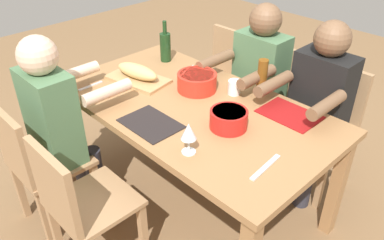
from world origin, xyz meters
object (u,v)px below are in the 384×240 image
at_px(wine_bottle, 165,46).
at_px(beer_bottle, 262,77).
at_px(chair_far_right, 325,121).
at_px(cup_far_center, 234,87).
at_px(chair_near_left, 37,162).
at_px(serving_bowl_fruit, 229,118).
at_px(diner_near_left, 59,118).
at_px(bread_loaf, 137,71).
at_px(cutting_board, 138,79).
at_px(serving_bowl_salad, 197,81).
at_px(chair_far_left, 222,77).
at_px(chair_far_center, 269,97).
at_px(diner_far_right, 316,103).
at_px(dining_table, 192,116).
at_px(chair_near_center, 79,204).
at_px(diner_far_center, 256,78).
at_px(wine_glass, 189,132).
at_px(napkin_stack, 193,73).

bearing_deg(wine_bottle, beer_bottle, 6.90).
relative_size(chair_far_right, cup_far_center, 9.50).
xyz_separation_m(chair_near_left, serving_bowl_fruit, (0.77, 0.76, 0.32)).
distance_m(diner_near_left, bread_loaf, 0.57).
bearing_deg(cutting_board, serving_bowl_salad, 27.73).
height_order(chair_near_left, beer_bottle, beer_bottle).
relative_size(chair_far_left, cup_far_center, 9.50).
bearing_deg(beer_bottle, chair_far_center, 116.34).
bearing_deg(beer_bottle, serving_bowl_salad, -140.99).
bearing_deg(diner_far_right, bread_loaf, -145.03).
bearing_deg(chair_far_center, serving_bowl_fruit, -69.33).
xyz_separation_m(dining_table, chair_near_center, (0.00, -0.79, -0.17)).
distance_m(diner_far_right, wine_bottle, 1.10).
height_order(chair_far_center, diner_far_center, diner_far_center).
bearing_deg(chair_far_center, cutting_board, -119.08).
xyz_separation_m(chair_far_center, beer_bottle, (0.20, -0.40, 0.37)).
xyz_separation_m(chair_far_center, bread_loaf, (-0.46, -0.83, 0.32)).
xyz_separation_m(chair_far_center, wine_bottle, (-0.58, -0.49, 0.37)).
relative_size(dining_table, wine_glass, 10.15).
bearing_deg(chair_far_right, chair_near_left, -120.40).
xyz_separation_m(diner_near_left, napkin_stack, (0.19, 0.89, 0.05)).
bearing_deg(diner_far_center, napkin_stack, -130.33).
bearing_deg(bread_loaf, chair_far_right, 41.92).
xyz_separation_m(diner_near_left, serving_bowl_salad, (0.36, 0.75, 0.10)).
height_order(diner_far_right, wine_glass, diner_far_right).
bearing_deg(diner_near_left, chair_near_center, -21.62).
distance_m(dining_table, cutting_board, 0.47).
height_order(chair_far_left, cup_far_center, chair_far_left).
height_order(serving_bowl_fruit, serving_bowl_salad, serving_bowl_salad).
relative_size(chair_far_right, diner_far_right, 0.71).
bearing_deg(diner_far_center, wine_glass, -71.06).
xyz_separation_m(chair_far_left, chair_far_center, (0.46, 0.00, 0.00)).
distance_m(diner_far_center, napkin_stack, 0.43).
height_order(dining_table, chair_near_center, chair_near_center).
bearing_deg(cup_far_center, beer_bottle, 48.44).
relative_size(chair_far_left, chair_near_center, 1.00).
relative_size(serving_bowl_fruit, wine_glass, 1.21).
bearing_deg(wine_glass, diner_near_left, -160.93).
xyz_separation_m(cutting_board, wine_glass, (0.78, -0.29, 0.11)).
bearing_deg(diner_far_center, chair_far_right, 21.62).
height_order(chair_near_left, chair_far_center, same).
xyz_separation_m(bread_loaf, wine_bottle, (-0.12, 0.34, 0.04)).
distance_m(diner_near_left, diner_far_right, 1.53).
bearing_deg(chair_near_left, serving_bowl_salad, 69.13).
relative_size(chair_near_left, wine_glass, 5.12).
xyz_separation_m(wine_bottle, napkin_stack, (0.30, -0.02, -0.10)).
height_order(chair_far_right, wine_bottle, wine_bottle).
height_order(chair_far_left, serving_bowl_fruit, chair_far_left).
xyz_separation_m(serving_bowl_salad, bread_loaf, (-0.36, -0.19, 0.00)).
bearing_deg(napkin_stack, serving_bowl_fruit, -28.15).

